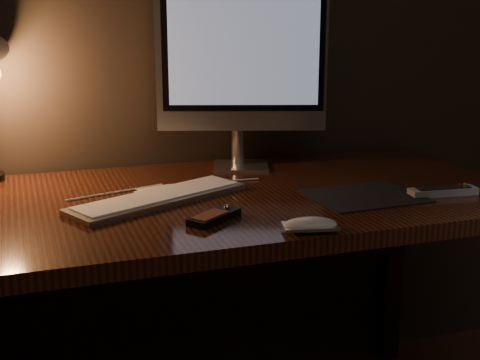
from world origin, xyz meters
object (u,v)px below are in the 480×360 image
object	(u,v)px
desk	(198,236)
media_remote	(214,217)
monitor	(242,64)
tv_remote	(443,191)
mouse	(310,227)
keyboard	(159,198)

from	to	relation	value
desk	media_remote	bearing A→B (deg)	-97.38
monitor	tv_remote	bearing A→B (deg)	-31.01
mouse	tv_remote	bearing A→B (deg)	31.88
keyboard	tv_remote	distance (m)	0.70
keyboard	mouse	size ratio (longest dim) A/B	4.05
monitor	media_remote	bearing A→B (deg)	-97.75
mouse	tv_remote	distance (m)	0.46
monitor	desk	bearing A→B (deg)	-117.09
desk	keyboard	distance (m)	0.20
keyboard	media_remote	distance (m)	0.21
media_remote	tv_remote	world-z (taller)	media_remote
tv_remote	keyboard	bearing A→B (deg)	171.90
media_remote	keyboard	bearing A→B (deg)	77.15
media_remote	tv_remote	bearing A→B (deg)	-35.04
tv_remote	monitor	bearing A→B (deg)	137.21
media_remote	tv_remote	distance (m)	0.60
desk	tv_remote	bearing A→B (deg)	-24.30
desk	tv_remote	world-z (taller)	tv_remote
media_remote	desk	bearing A→B (deg)	46.09
monitor	keyboard	xyz separation A→B (m)	(-0.30, -0.26, -0.29)
media_remote	tv_remote	xyz separation A→B (m)	(0.60, 0.02, 0.00)
desk	keyboard	bearing A→B (deg)	-145.85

